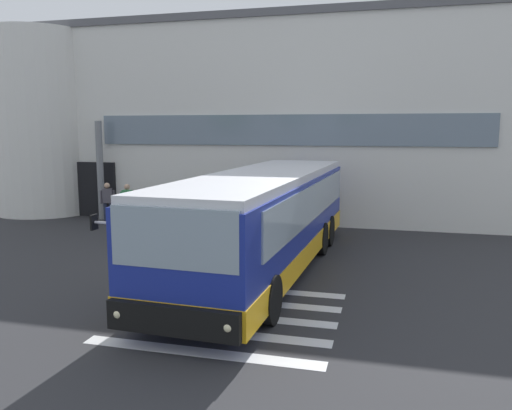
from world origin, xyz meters
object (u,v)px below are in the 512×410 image
passenger_near_column (108,201)px  safety_bollard_yellow (316,227)px  bus_main_foreground (264,223)px  entry_support_column (100,171)px  passenger_by_doorway (128,202)px

passenger_near_column → safety_bollard_yellow: bearing=-6.2°
bus_main_foreground → passenger_near_column: 9.48m
entry_support_column → safety_bollard_yellow: (9.48, -1.80, -1.64)m
passenger_by_doorway → entry_support_column: bearing=150.0°
entry_support_column → passenger_by_doorway: 2.39m
passenger_near_column → passenger_by_doorway: 1.05m
passenger_near_column → bus_main_foreground: bearing=-33.9°
entry_support_column → passenger_near_column: size_ratio=2.49×
entry_support_column → bus_main_foreground: (8.67, -6.14, -0.75)m
entry_support_column → passenger_by_doorway: entry_support_column is taller
bus_main_foreground → passenger_near_column: size_ratio=6.69×
entry_support_column → passenger_near_column: bearing=-46.8°
bus_main_foreground → entry_support_column: bearing=144.7°
entry_support_column → passenger_by_doorway: size_ratio=2.49×
safety_bollard_yellow → passenger_by_doorway: bearing=174.4°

